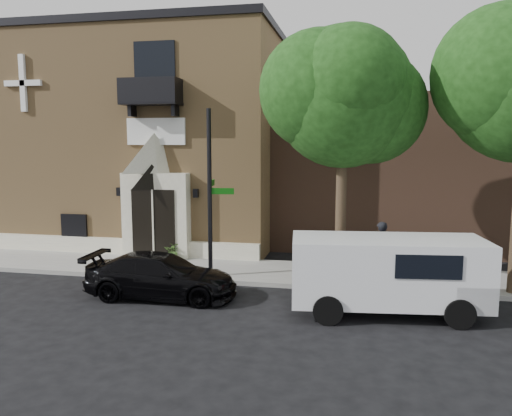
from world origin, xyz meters
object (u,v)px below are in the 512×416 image
Objects in this scene: cargo_van at (395,272)px; fire_hydrant at (356,273)px; dumpster at (384,262)px; street_sign at (210,193)px; pedestrian_near at (381,249)px; black_sedan at (161,276)px.

cargo_van is 6.21× the size of fire_hydrant.
dumpster is at bearing 86.54° from cargo_van.
cargo_van reaches higher than dumpster.
fire_hydrant is (4.65, -0.25, -2.32)m from street_sign.
pedestrian_near is at bearing 87.28° from cargo_van.
black_sedan is 2.10× the size of dumpster.
cargo_van is 3.22m from pedestrian_near.
black_sedan is 0.86× the size of cargo_van.
dumpster is at bearing 39.13° from fire_hydrant.
black_sedan is 7.05m from pedestrian_near.
dumpster is (0.85, 0.69, 0.22)m from fire_hydrant.
cargo_van is 2.64m from dumpster.
cargo_van is 2.86× the size of pedestrian_near.
street_sign reaches higher than dumpster.
dumpster is 1.16× the size of pedestrian_near.
cargo_van reaches higher than fire_hydrant.
black_sedan is 6.56m from cargo_van.
black_sedan is 6.87m from dumpster.
fire_hydrant is at bearing -154.50° from dumpster.
street_sign is at bearing -6.36° from pedestrian_near.
cargo_van is at bearing -92.48° from black_sedan.
street_sign reaches higher than black_sedan.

